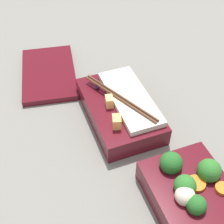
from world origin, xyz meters
TOP-DOWN VIEW (x-y plane):
  - ground_plane at (0.00, 0.00)m, footprint 3.00×3.00m
  - bento_tray_vegetable at (-0.14, -0.01)m, footprint 0.21×0.13m
  - bento_tray_rice at (0.12, 0.02)m, footprint 0.21×0.13m
  - bento_lid at (0.31, 0.13)m, footprint 0.23×0.16m

SIDE VIEW (x-z plane):
  - ground_plane at x=0.00m, z-range 0.00..0.00m
  - bento_lid at x=0.31m, z-range 0.00..0.01m
  - bento_tray_rice at x=0.12m, z-range -0.01..0.06m
  - bento_tray_vegetable at x=-0.14m, z-range -0.01..0.07m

